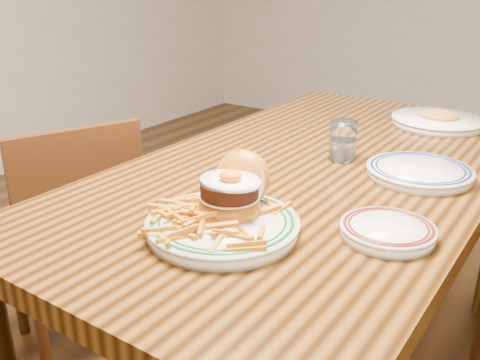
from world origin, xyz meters
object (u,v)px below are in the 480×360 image
Objects in this scene: table at (317,195)px; side_plate at (388,230)px; chair_left at (76,237)px; main_plate at (226,212)px.

side_plate is (0.30, -0.30, 0.10)m from table.
table is 8.95× the size of side_plate.
chair_left is 0.83m from main_plate.
chair_left is (-0.70, -0.26, -0.22)m from table.
chair_left is at bearing 179.49° from side_plate.
side_plate is at bearing 14.62° from main_plate.
table is 0.44m from side_plate.
table is at bearing 41.78° from chair_left.
side_plate is (1.00, -0.05, 0.33)m from chair_left.
chair_left is 4.57× the size of side_plate.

